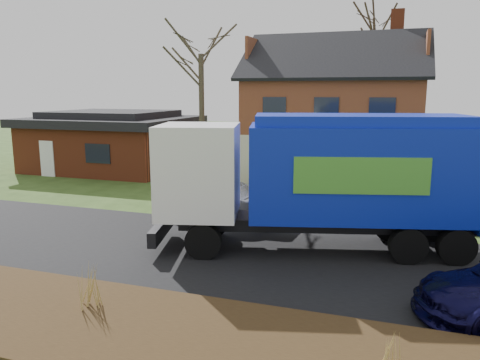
% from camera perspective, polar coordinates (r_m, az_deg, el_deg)
% --- Properties ---
extents(ground, '(120.00, 120.00, 0.00)m').
position_cam_1_polar(ground, '(14.76, -3.75, -8.79)').
color(ground, '#2E4717').
rests_on(ground, ground).
extents(road, '(80.00, 7.00, 0.02)m').
position_cam_1_polar(road, '(14.76, -3.75, -8.75)').
color(road, black).
rests_on(road, ground).
extents(mulch_verge, '(80.00, 3.50, 0.30)m').
position_cam_1_polar(mulch_verge, '(10.40, -15.37, -17.04)').
color(mulch_verge, black).
rests_on(mulch_verge, ground).
extents(main_house, '(12.95, 8.95, 9.26)m').
position_cam_1_polar(main_house, '(27.05, 10.51, 8.68)').
color(main_house, beige).
rests_on(main_house, ground).
extents(ranch_house, '(9.80, 8.20, 3.70)m').
position_cam_1_polar(ranch_house, '(31.27, -15.26, 4.67)').
color(ranch_house, '#933C20').
rests_on(ranch_house, ground).
extents(garbage_truck, '(10.25, 5.07, 4.24)m').
position_cam_1_polar(garbage_truck, '(14.62, 10.19, 0.79)').
color(garbage_truck, black).
rests_on(garbage_truck, ground).
extents(silver_sedan, '(4.72, 1.97, 1.52)m').
position_cam_1_polar(silver_sedan, '(17.99, -1.60, -2.65)').
color(silver_sedan, '#9C9EA4').
rests_on(silver_sedan, ground).
extents(tree_front_west, '(3.20, 3.20, 9.52)m').
position_cam_1_polar(tree_front_west, '(25.38, -4.83, 17.32)').
color(tree_front_west, '#433A28').
rests_on(tree_front_west, ground).
extents(tree_back, '(3.85, 3.85, 12.19)m').
position_cam_1_polar(tree_back, '(36.66, 16.33, 18.56)').
color(tree_back, '#3B2B23').
rests_on(tree_back, ground).
extents(grass_clump_mid, '(0.35, 0.29, 0.99)m').
position_cam_1_polar(grass_clump_mid, '(10.91, -17.74, -12.09)').
color(grass_clump_mid, '#A78D4A').
rests_on(grass_clump_mid, mulch_verge).
extents(grass_clump_east, '(0.31, 0.26, 0.78)m').
position_cam_1_polar(grass_clump_east, '(8.62, 17.72, -19.32)').
color(grass_clump_east, tan).
rests_on(grass_clump_east, mulch_verge).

